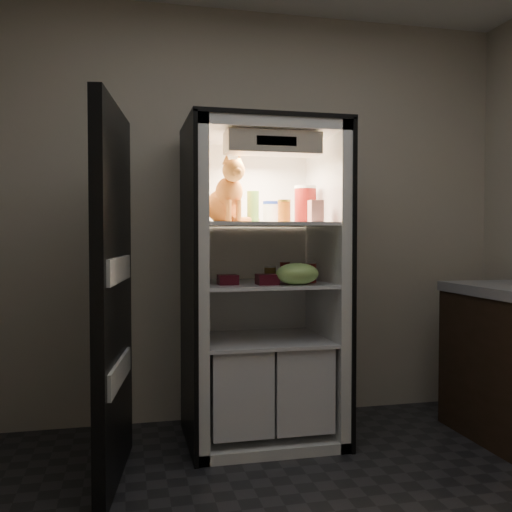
{
  "coord_description": "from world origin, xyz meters",
  "views": [
    {
      "loc": [
        -0.8,
        -1.93,
        1.21
      ],
      "look_at": [
        -0.04,
        1.32,
        1.1
      ],
      "focal_mm": 40.0,
      "sensor_mm": 36.0,
      "label": 1
    }
  ],
  "objects_px": {
    "tabby_cat": "(226,198)",
    "soda_can_c": "(311,273)",
    "pepper_jar": "(305,204)",
    "berry_box_right": "(267,279)",
    "salsa_jar": "(284,211)",
    "mayo_tub": "(271,212)",
    "soda_can_a": "(285,271)",
    "refrigerator": "(261,306)",
    "parmesan_shaker": "(253,207)",
    "grape_bag": "(297,274)",
    "berry_box_left": "(228,280)",
    "cream_carton": "(316,211)",
    "condiment_jar": "(270,274)",
    "soda_can_b": "(306,271)"
  },
  "relations": [
    {
      "from": "tabby_cat",
      "to": "soda_can_a",
      "type": "distance_m",
      "value": 0.6
    },
    {
      "from": "pepper_jar",
      "to": "berry_box_right",
      "type": "xyz_separation_m",
      "value": [
        -0.29,
        -0.2,
        -0.43
      ]
    },
    {
      "from": "soda_can_a",
      "to": "berry_box_left",
      "type": "relative_size",
      "value": 1.05
    },
    {
      "from": "soda_can_b",
      "to": "condiment_jar",
      "type": "xyz_separation_m",
      "value": [
        -0.24,
        -0.03,
        -0.01
      ]
    },
    {
      "from": "berry_box_left",
      "to": "berry_box_right",
      "type": "xyz_separation_m",
      "value": [
        0.21,
        -0.06,
        0.0
      ]
    },
    {
      "from": "tabby_cat",
      "to": "cream_carton",
      "type": "xyz_separation_m",
      "value": [
        0.48,
        -0.18,
        -0.08
      ]
    },
    {
      "from": "berry_box_right",
      "to": "soda_can_b",
      "type": "bearing_deg",
      "value": 34.74
    },
    {
      "from": "refrigerator",
      "to": "soda_can_a",
      "type": "xyz_separation_m",
      "value": [
        0.17,
        0.06,
        0.21
      ]
    },
    {
      "from": "salsa_jar",
      "to": "soda_can_c",
      "type": "relative_size",
      "value": 1.14
    },
    {
      "from": "tabby_cat",
      "to": "condiment_jar",
      "type": "bearing_deg",
      "value": -9.59
    },
    {
      "from": "tabby_cat",
      "to": "berry_box_left",
      "type": "height_order",
      "value": "tabby_cat"
    },
    {
      "from": "berry_box_right",
      "to": "tabby_cat",
      "type": "bearing_deg",
      "value": 142.29
    },
    {
      "from": "tabby_cat",
      "to": "condiment_jar",
      "type": "height_order",
      "value": "tabby_cat"
    },
    {
      "from": "tabby_cat",
      "to": "soda_can_c",
      "type": "relative_size",
      "value": 3.28
    },
    {
      "from": "pepper_jar",
      "to": "berry_box_right",
      "type": "distance_m",
      "value": 0.56
    },
    {
      "from": "soda_can_b",
      "to": "grape_bag",
      "type": "distance_m",
      "value": 0.28
    },
    {
      "from": "refrigerator",
      "to": "parmesan_shaker",
      "type": "relative_size",
      "value": 10.1
    },
    {
      "from": "berry_box_left",
      "to": "soda_can_b",
      "type": "bearing_deg",
      "value": 16.35
    },
    {
      "from": "soda_can_c",
      "to": "grape_bag",
      "type": "distance_m",
      "value": 0.18
    },
    {
      "from": "berry_box_right",
      "to": "soda_can_c",
      "type": "bearing_deg",
      "value": 15.91
    },
    {
      "from": "tabby_cat",
      "to": "salsa_jar",
      "type": "distance_m",
      "value": 0.35
    },
    {
      "from": "tabby_cat",
      "to": "pepper_jar",
      "type": "distance_m",
      "value": 0.49
    },
    {
      "from": "refrigerator",
      "to": "condiment_jar",
      "type": "relative_size",
      "value": 19.5
    },
    {
      "from": "parmesan_shaker",
      "to": "pepper_jar",
      "type": "relative_size",
      "value": 0.83
    },
    {
      "from": "salsa_jar",
      "to": "pepper_jar",
      "type": "height_order",
      "value": "pepper_jar"
    },
    {
      "from": "salsa_jar",
      "to": "condiment_jar",
      "type": "bearing_deg",
      "value": 140.84
    },
    {
      "from": "refrigerator",
      "to": "berry_box_left",
      "type": "height_order",
      "value": "refrigerator"
    },
    {
      "from": "mayo_tub",
      "to": "parmesan_shaker",
      "type": "bearing_deg",
      "value": -151.02
    },
    {
      "from": "tabby_cat",
      "to": "salsa_jar",
      "type": "height_order",
      "value": "tabby_cat"
    },
    {
      "from": "salsa_jar",
      "to": "soda_can_a",
      "type": "xyz_separation_m",
      "value": [
        0.05,
        0.17,
        -0.36
      ]
    },
    {
      "from": "parmesan_shaker",
      "to": "condiment_jar",
      "type": "bearing_deg",
      "value": -9.67
    },
    {
      "from": "soda_can_c",
      "to": "berry_box_left",
      "type": "bearing_deg",
      "value": -177.09
    },
    {
      "from": "grape_bag",
      "to": "berry_box_right",
      "type": "height_order",
      "value": "grape_bag"
    },
    {
      "from": "parmesan_shaker",
      "to": "mayo_tub",
      "type": "xyz_separation_m",
      "value": [
        0.13,
        0.07,
        -0.03
      ]
    },
    {
      "from": "pepper_jar",
      "to": "grape_bag",
      "type": "relative_size",
      "value": 0.91
    },
    {
      "from": "mayo_tub",
      "to": "soda_can_a",
      "type": "relative_size",
      "value": 1.15
    },
    {
      "from": "soda_can_b",
      "to": "soda_can_c",
      "type": "height_order",
      "value": "soda_can_c"
    },
    {
      "from": "parmesan_shaker",
      "to": "berry_box_left",
      "type": "xyz_separation_m",
      "value": [
        -0.18,
        -0.14,
        -0.42
      ]
    },
    {
      "from": "soda_can_a",
      "to": "salsa_jar",
      "type": "bearing_deg",
      "value": -107.74
    },
    {
      "from": "parmesan_shaker",
      "to": "grape_bag",
      "type": "distance_m",
      "value": 0.49
    },
    {
      "from": "parmesan_shaker",
      "to": "berry_box_left",
      "type": "height_order",
      "value": "parmesan_shaker"
    },
    {
      "from": "cream_carton",
      "to": "berry_box_left",
      "type": "bearing_deg",
      "value": 171.48
    },
    {
      "from": "salsa_jar",
      "to": "soda_can_c",
      "type": "distance_m",
      "value": 0.39
    },
    {
      "from": "cream_carton",
      "to": "mayo_tub",
      "type": "bearing_deg",
      "value": 124.24
    },
    {
      "from": "soda_can_b",
      "to": "mayo_tub",
      "type": "bearing_deg",
      "value": 164.96
    },
    {
      "from": "tabby_cat",
      "to": "soda_can_a",
      "type": "xyz_separation_m",
      "value": [
        0.39,
        0.13,
        -0.44
      ]
    },
    {
      "from": "berry_box_left",
      "to": "cream_carton",
      "type": "bearing_deg",
      "value": -8.52
    },
    {
      "from": "tabby_cat",
      "to": "pepper_jar",
      "type": "relative_size",
      "value": 1.71
    },
    {
      "from": "refrigerator",
      "to": "berry_box_right",
      "type": "xyz_separation_m",
      "value": [
        -0.02,
        -0.22,
        0.18
      ]
    },
    {
      "from": "pepper_jar",
      "to": "parmesan_shaker",
      "type": "bearing_deg",
      "value": -179.16
    }
  ]
}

